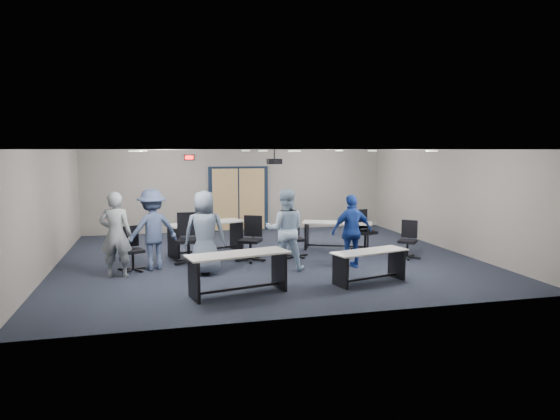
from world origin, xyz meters
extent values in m
plane|color=black|center=(0.00, 0.00, 0.00)|extent=(10.00, 10.00, 0.00)
cube|color=gray|center=(0.00, 4.50, 1.35)|extent=(10.00, 0.04, 2.70)
cube|color=gray|center=(0.00, -4.50, 1.35)|extent=(10.00, 0.04, 2.70)
cube|color=gray|center=(-5.00, 0.00, 1.35)|extent=(0.04, 9.00, 2.70)
cube|color=gray|center=(5.00, 0.00, 1.35)|extent=(0.04, 9.00, 2.70)
cube|color=silver|center=(0.00, 0.00, 2.70)|extent=(10.00, 9.00, 0.04)
cube|color=black|center=(0.00, 4.47, 1.05)|extent=(2.00, 0.06, 2.20)
cube|color=tan|center=(-0.45, 4.45, 1.05)|extent=(0.85, 0.04, 2.05)
cube|color=tan|center=(0.45, 4.45, 1.05)|extent=(0.85, 0.04, 2.05)
cube|color=black|center=(-1.60, 4.45, 2.45)|extent=(0.32, 0.05, 0.18)
cube|color=#FF0C0C|center=(-1.60, 4.42, 2.45)|extent=(0.26, 0.02, 0.12)
cylinder|color=black|center=(0.30, 0.50, 2.58)|extent=(0.04, 0.04, 0.24)
cube|color=black|center=(0.30, 0.50, 2.40)|extent=(0.35, 0.30, 0.14)
cylinder|color=black|center=(0.30, 0.35, 2.40)|extent=(0.08, 0.03, 0.08)
cube|color=beige|center=(-1.21, -2.93, 0.76)|extent=(2.02, 1.05, 0.03)
cube|color=black|center=(-2.04, -3.12, 0.37)|extent=(0.18, 0.58, 0.75)
cube|color=black|center=(-0.37, -2.74, 0.37)|extent=(0.18, 0.58, 0.75)
cube|color=black|center=(-1.21, -2.93, 0.11)|extent=(1.68, 0.43, 0.04)
cube|color=beige|center=(1.52, -2.76, 0.64)|extent=(1.71, 0.94, 0.03)
cube|color=black|center=(0.82, -2.94, 0.32)|extent=(0.17, 0.49, 0.63)
cube|color=black|center=(2.22, -2.57, 0.32)|extent=(0.17, 0.49, 0.63)
cube|color=black|center=(1.52, -2.76, 0.09)|extent=(1.41, 0.41, 0.04)
cube|color=beige|center=(-1.43, 0.87, 0.81)|extent=(2.16, 1.41, 0.03)
cube|color=black|center=(-2.28, 0.53, 0.40)|extent=(0.29, 0.60, 0.80)
cube|color=black|center=(-0.59, 1.22, 0.40)|extent=(0.29, 0.60, 0.80)
cube|color=black|center=(-1.43, 0.87, 0.11)|extent=(1.71, 0.74, 0.05)
cube|color=beige|center=(2.06, 0.59, 0.74)|extent=(1.95, 1.33, 0.03)
cube|color=black|center=(1.31, 0.93, 0.36)|extent=(0.28, 0.54, 0.72)
cube|color=black|center=(2.82, 0.25, 0.36)|extent=(0.28, 0.54, 0.72)
cube|color=black|center=(2.06, 0.59, 0.10)|extent=(1.53, 0.73, 0.04)
cylinder|color=red|center=(2.72, 0.29, 0.82)|extent=(0.08, 0.08, 0.12)
imported|color=gray|center=(-3.51, -1.05, 0.92)|extent=(0.73, 0.54, 1.83)
imported|color=slate|center=(-1.66, -1.26, 0.92)|extent=(0.96, 0.70, 1.83)
imported|color=#B6D4F1|center=(0.13, -1.29, 0.92)|extent=(1.02, 0.87, 1.83)
imported|color=#1C3C9D|center=(1.66, -1.44, 0.84)|extent=(1.02, 0.49, 1.68)
imported|color=#44537B|center=(-2.76, -0.53, 0.92)|extent=(1.35, 1.07, 1.83)
camera|label=1|loc=(-2.63, -11.97, 2.69)|focal=32.00mm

